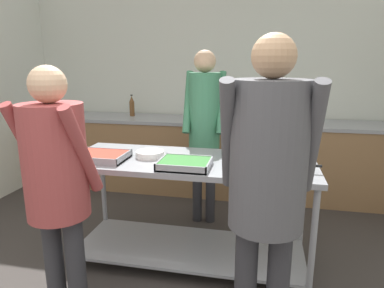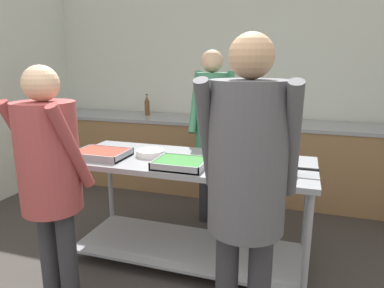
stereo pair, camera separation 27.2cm
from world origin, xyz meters
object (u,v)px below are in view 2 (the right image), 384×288
Objects in this scene: plate_stack at (150,153)px; water_bottle at (147,106)px; serving_tray_vegetables at (102,154)px; serving_tray_roast at (181,164)px; broccoli_bowl at (234,153)px; guest_serving_left at (247,176)px; sauce_pan at (275,169)px; guest_serving_right at (50,169)px; cook_behind_counter at (211,118)px.

plate_stack is 0.82× the size of water_bottle.
serving_tray_roast is at bearing -4.63° from serving_tray_vegetables.
broccoli_bowl is 1.07m from guest_serving_left.
serving_tray_roast is 0.87m from guest_serving_left.
serving_tray_vegetables is 0.39m from plate_stack.
plate_stack is at bearing 171.19° from sauce_pan.
guest_serving_left is at bearing -42.86° from plate_stack.
serving_tray_roast is at bearing 43.50° from guest_serving_right.
serving_tray_vegetables is at bearing -75.90° from water_bottle.
broccoli_bowl reaches higher than sauce_pan.
serving_tray_vegetables is 1.35m from sauce_pan.
guest_serving_left is 1.21m from guest_serving_right.
water_bottle is at bearing 134.18° from broccoli_bowl.
guest_serving_left is at bearing -1.50° from guest_serving_right.
broccoli_bowl is at bearing 15.84° from plate_stack.
broccoli_bowl is 0.67× the size of water_bottle.
water_bottle reaches higher than sauce_pan.
serving_tray_roast is 0.66m from sauce_pan.
serving_tray_roast reaches higher than plate_stack.
cook_behind_counter reaches higher than guest_serving_right.
guest_serving_right reaches higher than sauce_pan.
cook_behind_counter reaches higher than plate_stack.
broccoli_bowl is 0.11× the size of guest_serving_left.
sauce_pan is 0.27× the size of guest_serving_right.
broccoli_bowl reaches higher than serving_tray_roast.
broccoli_bowl is 2.10m from water_bottle.
cook_behind_counter is at bearing 110.54° from guest_serving_left.
serving_tray_vegetables is at bearing -161.46° from broccoli_bowl.
water_bottle is at bearing 140.32° from cook_behind_counter.
plate_stack is 0.13× the size of cook_behind_counter.
guest_serving_right is at bearing -133.61° from broccoli_bowl.
serving_tray_roast is at bearing -31.87° from plate_stack.
serving_tray_roast is 0.50m from broccoli_bowl.
guest_serving_left is (0.26, -1.02, 0.17)m from broccoli_bowl.
guest_serving_left is 1.09× the size of guest_serving_right.
water_bottle is at bearing 134.48° from sauce_pan.
guest_serving_right is 2.55m from water_bottle.
guest_serving_left reaches higher than sauce_pan.
serving_tray_roast is at bearing -58.74° from water_bottle.
water_bottle is at bearing 104.10° from serving_tray_vegetables.
broccoli_bowl reaches higher than plate_stack.
plate_stack is 1.23× the size of broccoli_bowl.
sauce_pan is (1.35, -0.00, 0.01)m from serving_tray_vegetables.
plate_stack is 1.88m from water_bottle.
cook_behind_counter is (-0.60, 1.59, 0.01)m from guest_serving_left.
guest_serving_left reaches higher than water_bottle.
sauce_pan is 0.25× the size of cook_behind_counter.
cook_behind_counter is at bearing -39.68° from water_bottle.
guest_serving_left is 6.31× the size of water_bottle.
cook_behind_counter reaches higher than broccoli_bowl.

